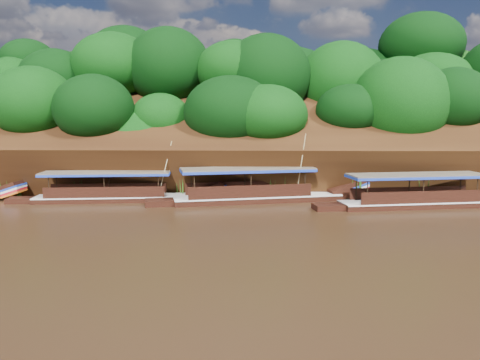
# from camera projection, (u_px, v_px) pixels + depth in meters

# --- Properties ---
(ground) EXTENTS (160.00, 160.00, 0.00)m
(ground) POSITION_uv_depth(u_px,v_px,m) (263.00, 227.00, 26.16)
(ground) COLOR black
(ground) RESTS_ON ground
(riverbank) EXTENTS (120.00, 30.06, 19.40)m
(riverbank) POSITION_uv_depth(u_px,v_px,m) (259.00, 159.00, 48.43)
(riverbank) COLOR black
(riverbank) RESTS_ON ground
(boat_0) EXTENTS (14.30, 4.35, 6.45)m
(boat_0) POSITION_uv_depth(u_px,v_px,m) (435.00, 199.00, 32.20)
(boat_0) COLOR black
(boat_0) RESTS_ON ground
(boat_1) EXTENTS (14.59, 5.39, 5.43)m
(boat_1) POSITION_uv_depth(u_px,v_px,m) (268.00, 194.00, 34.23)
(boat_1) COLOR black
(boat_1) RESTS_ON ground
(boat_2) EXTENTS (14.02, 3.37, 4.80)m
(boat_2) POSITION_uv_depth(u_px,v_px,m) (127.00, 194.00, 34.33)
(boat_2) COLOR black
(boat_2) RESTS_ON ground
(reeds) EXTENTS (49.62, 2.32, 2.27)m
(reeds) POSITION_uv_depth(u_px,v_px,m) (216.00, 187.00, 35.38)
(reeds) COLOR #285A16
(reeds) RESTS_ON ground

